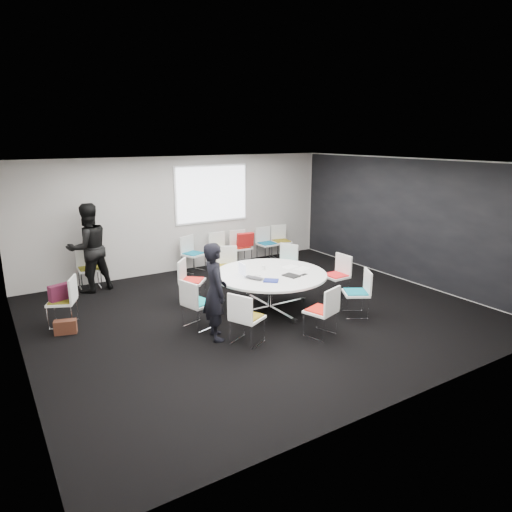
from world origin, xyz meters
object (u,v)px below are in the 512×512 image
chair_ring_a (336,284)px  brown_bag (66,327)px  chair_ring_e (198,313)px  chair_ring_f (247,328)px  cup (263,267)px  chair_back_d (267,250)px  chair_ring_g (321,321)px  chair_spare_left (64,310)px  laptop (256,277)px  chair_ring_c (228,274)px  chair_back_a (193,261)px  chair_ring_d (192,289)px  maroon_bag (61,292)px  person_back (89,248)px  chair_back_e (281,247)px  chair_back_b (221,257)px  chair_ring_h (356,302)px  chair_person_back (90,276)px  person_main (215,291)px  chair_ring_b (285,271)px  chair_back_c (241,254)px  conference_table (270,283)px

chair_ring_a → brown_bag: (-5.15, 1.00, -0.16)m
chair_ring_e → chair_ring_f: (0.39, -1.01, 0.00)m
cup → chair_back_d: bearing=55.7°
chair_ring_e → chair_ring_g: same height
chair_back_d → chair_spare_left: same height
chair_ring_e → chair_ring_f: bearing=4.6°
chair_ring_f → chair_ring_g: 1.27m
chair_ring_e → cup: chair_ring_e is taller
chair_ring_e → laptop: chair_ring_e is taller
chair_ring_c → cup: chair_ring_c is taller
chair_ring_a → chair_back_a: 3.69m
chair_ring_d → maroon_bag: size_ratio=2.20×
person_back → chair_back_e: bearing=169.8°
chair_back_b → maroon_bag: bearing=22.7°
chair_ring_f → chair_ring_h: same height
chair_ring_d → chair_ring_e: same height
chair_ring_d → chair_ring_e: 1.29m
chair_person_back → person_main: bearing=110.5°
chair_ring_g → chair_ring_e: bearing=120.7°
maroon_bag → person_back: bearing=62.7°
chair_ring_d → chair_back_d: 3.62m
chair_ring_d → chair_spare_left: same height
chair_ring_d → person_main: size_ratio=0.54×
chair_ring_c → chair_back_a: same height
chair_ring_f → person_main: size_ratio=0.54×
chair_ring_g → person_main: (-1.52, 0.87, 0.54)m
chair_ring_e → person_main: person_main is taller
brown_bag → chair_ring_b: bearing=3.8°
cup → person_back: bearing=134.9°
chair_ring_f → chair_back_b: bearing=132.0°
chair_person_back → cup: (2.69, -2.87, 0.50)m
chair_person_back → laptop: chair_person_back is taller
chair_ring_g → chair_back_b: bearing=65.8°
chair_ring_b → chair_back_b: (-0.63, 1.93, 0.00)m
chair_back_a → maroon_bag: bearing=6.3°
chair_ring_f → chair_ring_g: size_ratio=1.00×
chair_ring_e → chair_back_a: (1.35, 3.19, 0.00)m
chair_ring_f → person_back: bearing=174.8°
person_main → brown_bag: (-2.10, 1.49, -0.69)m
chair_ring_f → person_back: (-1.51, 4.04, 0.68)m
chair_ring_c → chair_back_e: same height
chair_person_back → chair_ring_a: bearing=145.5°
chair_spare_left → person_back: (0.85, 1.68, 0.68)m
chair_ring_e → chair_ring_c: bearing=122.0°
chair_ring_h → chair_ring_b: bearing=29.6°
chair_back_c → chair_ring_g: bearing=78.6°
chair_ring_e → chair_ring_a: bearing=72.4°
chair_back_a → chair_back_b: 0.76m
conference_table → chair_ring_f: chair_ring_f is taller
chair_ring_h → chair_back_b: 4.29m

